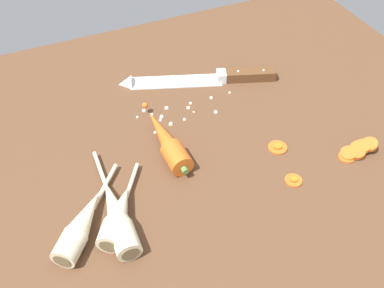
{
  "coord_description": "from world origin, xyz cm",
  "views": [
    {
      "loc": [
        -23.98,
        -56.75,
        61.26
      ],
      "look_at": [
        0.0,
        -2.0,
        1.5
      ],
      "focal_mm": 42.48,
      "sensor_mm": 36.0,
      "label": 1
    }
  ],
  "objects_px": {
    "chefs_knife": "(195,79)",
    "carrot_slice_stray_mid": "(278,147)",
    "whole_carrot": "(167,141)",
    "carrot_slice_stray_near": "(294,180)",
    "parsnip_mid_right": "(117,215)",
    "parsnip_mid_left": "(82,225)",
    "carrot_slice_stack": "(357,150)",
    "parsnip_front": "(118,215)"
  },
  "relations": [
    {
      "from": "carrot_slice_stray_near",
      "to": "carrot_slice_stray_mid",
      "type": "relative_size",
      "value": 0.85
    },
    {
      "from": "chefs_knife",
      "to": "parsnip_mid_left",
      "type": "xyz_separation_m",
      "value": [
        -0.32,
        -0.29,
        0.01
      ]
    },
    {
      "from": "carrot_slice_stack",
      "to": "carrot_slice_stray_near",
      "type": "height_order",
      "value": "carrot_slice_stack"
    },
    {
      "from": "chefs_knife",
      "to": "parsnip_front",
      "type": "bearing_deg",
      "value": -131.89
    },
    {
      "from": "parsnip_mid_left",
      "to": "chefs_knife",
      "type": "bearing_deg",
      "value": 41.83
    },
    {
      "from": "parsnip_mid_left",
      "to": "carrot_slice_stack",
      "type": "relative_size",
      "value": 2.22
    },
    {
      "from": "parsnip_mid_left",
      "to": "carrot_slice_stray_near",
      "type": "height_order",
      "value": "parsnip_mid_left"
    },
    {
      "from": "parsnip_mid_right",
      "to": "carrot_slice_stray_near",
      "type": "distance_m",
      "value": 0.31
    },
    {
      "from": "chefs_knife",
      "to": "parsnip_mid_right",
      "type": "distance_m",
      "value": 0.4
    },
    {
      "from": "whole_carrot",
      "to": "carrot_slice_stack",
      "type": "xyz_separation_m",
      "value": [
        0.32,
        -0.15,
        -0.01
      ]
    },
    {
      "from": "carrot_slice_stack",
      "to": "carrot_slice_stray_near",
      "type": "distance_m",
      "value": 0.14
    },
    {
      "from": "chefs_knife",
      "to": "carrot_slice_stray_mid",
      "type": "bearing_deg",
      "value": -76.95
    },
    {
      "from": "parsnip_front",
      "to": "parsnip_mid_right",
      "type": "xyz_separation_m",
      "value": [
        -0.0,
        0.0,
        -0.0
      ]
    },
    {
      "from": "parsnip_mid_left",
      "to": "carrot_slice_stray_mid",
      "type": "xyz_separation_m",
      "value": [
        0.38,
        0.04,
        -0.02
      ]
    },
    {
      "from": "whole_carrot",
      "to": "parsnip_mid_right",
      "type": "height_order",
      "value": "whole_carrot"
    },
    {
      "from": "chefs_knife",
      "to": "parsnip_mid_right",
      "type": "relative_size",
      "value": 1.43
    },
    {
      "from": "parsnip_mid_right",
      "to": "carrot_slice_stray_mid",
      "type": "relative_size",
      "value": 6.51
    },
    {
      "from": "parsnip_front",
      "to": "carrot_slice_stray_near",
      "type": "relative_size",
      "value": 5.26
    },
    {
      "from": "whole_carrot",
      "to": "carrot_slice_stray_mid",
      "type": "xyz_separation_m",
      "value": [
        0.19,
        -0.08,
        -0.02
      ]
    },
    {
      "from": "parsnip_mid_right",
      "to": "carrot_slice_stray_mid",
      "type": "xyz_separation_m",
      "value": [
        0.33,
        0.04,
        -0.02
      ]
    },
    {
      "from": "parsnip_mid_left",
      "to": "carrot_slice_stray_near",
      "type": "bearing_deg",
      "value": -6.89
    },
    {
      "from": "chefs_knife",
      "to": "carrot_slice_stray_near",
      "type": "relative_size",
      "value": 10.97
    },
    {
      "from": "whole_carrot",
      "to": "parsnip_front",
      "type": "bearing_deg",
      "value": -136.48
    },
    {
      "from": "carrot_slice_stray_near",
      "to": "carrot_slice_stray_mid",
      "type": "height_order",
      "value": "same"
    },
    {
      "from": "carrot_slice_stack",
      "to": "chefs_knife",
      "type": "bearing_deg",
      "value": 119.77
    },
    {
      "from": "whole_carrot",
      "to": "carrot_slice_stray_near",
      "type": "height_order",
      "value": "whole_carrot"
    },
    {
      "from": "carrot_slice_stack",
      "to": "whole_carrot",
      "type": "bearing_deg",
      "value": 154.31
    },
    {
      "from": "parsnip_front",
      "to": "carrot_slice_stack",
      "type": "xyz_separation_m",
      "value": [
        0.45,
        -0.03,
        -0.01
      ]
    },
    {
      "from": "parsnip_front",
      "to": "parsnip_mid_right",
      "type": "bearing_deg",
      "value": 150.2
    },
    {
      "from": "carrot_slice_stray_near",
      "to": "chefs_knife",
      "type": "bearing_deg",
      "value": 97.07
    },
    {
      "from": "parsnip_mid_right",
      "to": "carrot_slice_stray_mid",
      "type": "distance_m",
      "value": 0.33
    },
    {
      "from": "parsnip_front",
      "to": "carrot_slice_stack",
      "type": "relative_size",
      "value": 2.05
    },
    {
      "from": "carrot_slice_stack",
      "to": "parsnip_mid_left",
      "type": "bearing_deg",
      "value": 176.2
    },
    {
      "from": "carrot_slice_stack",
      "to": "carrot_slice_stray_near",
      "type": "xyz_separation_m",
      "value": [
        -0.14,
        -0.01,
        -0.01
      ]
    },
    {
      "from": "chefs_knife",
      "to": "carrot_slice_stack",
      "type": "height_order",
      "value": "same"
    },
    {
      "from": "parsnip_front",
      "to": "carrot_slice_stack",
      "type": "distance_m",
      "value": 0.45
    },
    {
      "from": "parsnip_mid_left",
      "to": "carrot_slice_stray_near",
      "type": "distance_m",
      "value": 0.37
    },
    {
      "from": "parsnip_front",
      "to": "carrot_slice_stack",
      "type": "height_order",
      "value": "parsnip_front"
    },
    {
      "from": "parsnip_mid_left",
      "to": "carrot_slice_stray_near",
      "type": "relative_size",
      "value": 5.68
    },
    {
      "from": "chefs_knife",
      "to": "parsnip_mid_left",
      "type": "bearing_deg",
      "value": -138.17
    },
    {
      "from": "whole_carrot",
      "to": "carrot_slice_stray_near",
      "type": "xyz_separation_m",
      "value": [
        0.17,
        -0.16,
        -0.02
      ]
    },
    {
      "from": "whole_carrot",
      "to": "parsnip_front",
      "type": "relative_size",
      "value": 1.26
    }
  ]
}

